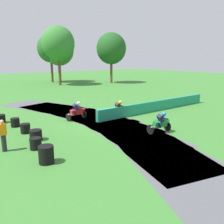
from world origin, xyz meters
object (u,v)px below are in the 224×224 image
Objects in this scene: tire_stack_extra_b at (1,119)px; track_marshal at (3,136)px; motorcycle_lead_green at (161,123)px; tire_stack_far at (25,128)px; tire_stack_mid_a at (36,143)px; tire_stack_near at (46,154)px; motorcycle_trailing_red at (77,111)px; motorcycle_chase_black at (118,109)px; tire_stack_extra_a at (15,122)px; tire_stack_mid_b at (36,135)px.

tire_stack_extra_b is 0.40× the size of track_marshal.
motorcycle_lead_green reaches higher than tire_stack_far.
tire_stack_far and tire_stack_extra_b have the same top height.
tire_stack_mid_a is 1.60m from track_marshal.
tire_stack_near is 1.33× the size of tire_stack_mid_a.
motorcycle_trailing_red reaches higher than tire_stack_far.
tire_stack_extra_a is (-7.20, 2.20, -0.35)m from motorcycle_chase_black.
motorcycle_chase_black is 7.10m from tire_stack_far.
motorcycle_lead_green is at bearing -26.30° from tire_stack_mid_b.
track_marshal is at bearing 153.96° from tire_stack_mid_a.
tire_stack_near is (-4.81, -5.87, -0.26)m from motorcycle_trailing_red.
motorcycle_trailing_red is 4.93m from tire_stack_mid_b.
tire_stack_mid_b and tire_stack_extra_a have the same top height.
motorcycle_trailing_red is at bearing 154.68° from motorcycle_chase_black.
motorcycle_lead_green is 9.72m from tire_stack_extra_a.
tire_stack_near reaches higher than tire_stack_extra_a.
track_marshal reaches higher than motorcycle_lead_green.
tire_stack_near is at bearing -89.51° from tire_stack_extra_b.
tire_stack_mid_b is 1.15× the size of tire_stack_far.
tire_stack_far is (0.41, 2.98, 0.00)m from tire_stack_mid_a.
motorcycle_trailing_red is 2.10× the size of tire_stack_near.
track_marshal is (-1.65, -4.14, 0.52)m from tire_stack_extra_a.
track_marshal is (-1.09, -5.78, 0.52)m from tire_stack_extra_b.
motorcycle_chase_black is 7.94m from tire_stack_mid_a.
tire_stack_extra_b is at bearing 131.48° from motorcycle_lead_green.
tire_stack_far is (-0.07, 1.66, 0.00)m from tire_stack_mid_b.
tire_stack_mid_a is at bearing -26.04° from track_marshal.
tire_stack_mid_a is 1.40m from tire_stack_mid_b.
motorcycle_trailing_red is 2.44× the size of tire_stack_mid_b.
tire_stack_near is at bearing -94.16° from tire_stack_extra_a.
tire_stack_mid_a is at bearing -87.63° from tire_stack_extra_b.
tire_stack_mid_b is at bearing -147.45° from motorcycle_trailing_red.
track_marshal is at bearing -127.29° from tire_stack_far.
tire_stack_mid_b is at bearing 70.20° from tire_stack_mid_a.
tire_stack_near is at bearing -129.32° from motorcycle_trailing_red.
tire_stack_extra_b is (-0.07, 8.36, -0.10)m from tire_stack_near.
motorcycle_lead_green is 2.83× the size of tire_stack_far.
motorcycle_chase_black is (0.28, 4.61, 0.00)m from motorcycle_lead_green.
motorcycle_lead_green is 7.49m from tire_stack_mid_a.
tire_stack_extra_b is at bearing 108.79° from tire_stack_extra_a.
track_marshal reaches higher than motorcycle_chase_black.
tire_stack_mid_b is at bearing -169.63° from motorcycle_chase_black.
motorcycle_chase_black is 2.81× the size of tire_stack_mid_a.
tire_stack_extra_b is at bearing 92.37° from tire_stack_mid_a.
tire_stack_far is at bearing 176.96° from motorcycle_chase_black.
motorcycle_chase_black is 2.81× the size of tire_stack_extra_a.
tire_stack_extra_b is 5.91m from track_marshal.
track_marshal reaches higher than motorcycle_trailing_red.
motorcycle_trailing_red reaches higher than tire_stack_mid_a.
tire_stack_near is 3.30m from tire_stack_mid_b.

